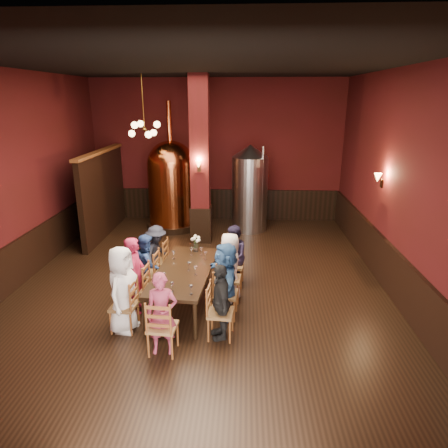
# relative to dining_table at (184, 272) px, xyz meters

# --- Properties ---
(room) EXTENTS (10.00, 10.02, 4.50)m
(room) POSITION_rel_dining_table_xyz_m (0.23, 0.93, 1.56)
(room) COLOR black
(room) RESTS_ON ground
(wainscot_right) EXTENTS (0.08, 9.90, 1.00)m
(wainscot_right) POSITION_rel_dining_table_xyz_m (4.19, 0.93, -0.19)
(wainscot_right) COLOR black
(wainscot_right) RESTS_ON ground
(wainscot_back) EXTENTS (7.90, 0.08, 1.00)m
(wainscot_back) POSITION_rel_dining_table_xyz_m (0.23, 5.89, -0.19)
(wainscot_back) COLOR black
(wainscot_back) RESTS_ON ground
(wainscot_left) EXTENTS (0.08, 9.90, 1.00)m
(wainscot_left) POSITION_rel_dining_table_xyz_m (-3.73, 0.93, -0.19)
(wainscot_left) COLOR black
(wainscot_left) RESTS_ON ground
(column) EXTENTS (0.58, 0.58, 4.50)m
(column) POSITION_rel_dining_table_xyz_m (-0.07, 3.73, 1.56)
(column) COLOR #4A1013
(column) RESTS_ON ground
(partition) EXTENTS (0.22, 3.50, 2.40)m
(partition) POSITION_rel_dining_table_xyz_m (-2.97, 4.13, 0.51)
(partition) COLOR black
(partition) RESTS_ON ground
(pendant_cluster) EXTENTS (0.90, 0.90, 1.70)m
(pendant_cluster) POSITION_rel_dining_table_xyz_m (-1.57, 3.83, 2.41)
(pendant_cluster) COLOR #A57226
(pendant_cluster) RESTS_ON room
(sconce_wall) EXTENTS (0.20, 0.20, 0.36)m
(sconce_wall) POSITION_rel_dining_table_xyz_m (4.13, 1.73, 1.51)
(sconce_wall) COLOR black
(sconce_wall) RESTS_ON room
(sconce_column) EXTENTS (0.20, 0.20, 0.36)m
(sconce_column) POSITION_rel_dining_table_xyz_m (-0.07, 3.43, 1.51)
(sconce_column) COLOR black
(sconce_column) RESTS_ON column
(dining_table) EXTENTS (1.19, 2.47, 0.75)m
(dining_table) POSITION_rel_dining_table_xyz_m (0.00, 0.00, 0.00)
(dining_table) COLOR black
(dining_table) RESTS_ON ground
(chair_0) EXTENTS (0.49, 0.49, 0.92)m
(chair_0) POSITION_rel_dining_table_xyz_m (-0.93, -0.93, -0.23)
(chair_0) COLOR brown
(chair_0) RESTS_ON ground
(person_0) EXTENTS (0.62, 0.83, 1.55)m
(person_0) POSITION_rel_dining_table_xyz_m (-0.93, -0.93, 0.09)
(person_0) COLOR white
(person_0) RESTS_ON ground
(chair_1) EXTENTS (0.49, 0.49, 0.92)m
(chair_1) POSITION_rel_dining_table_xyz_m (-0.87, -0.26, -0.23)
(chair_1) COLOR brown
(chair_1) RESTS_ON ground
(person_1) EXTENTS (0.41, 0.57, 1.48)m
(person_1) POSITION_rel_dining_table_xyz_m (-0.87, -0.26, 0.05)
(person_1) COLOR #A41C3F
(person_1) RESTS_ON ground
(chair_2) EXTENTS (0.49, 0.49, 0.92)m
(chair_2) POSITION_rel_dining_table_xyz_m (-0.82, 0.40, -0.23)
(chair_2) COLOR brown
(chair_2) RESTS_ON ground
(person_2) EXTENTS (0.45, 0.69, 1.31)m
(person_2) POSITION_rel_dining_table_xyz_m (-0.82, 0.40, -0.03)
(person_2) COLOR navy
(person_2) RESTS_ON ground
(chair_3) EXTENTS (0.49, 0.49, 0.92)m
(chair_3) POSITION_rel_dining_table_xyz_m (-0.77, 1.06, -0.23)
(chair_3) COLOR brown
(chair_3) RESTS_ON ground
(person_3) EXTENTS (0.61, 0.89, 1.28)m
(person_3) POSITION_rel_dining_table_xyz_m (-0.77, 1.06, -0.05)
(person_3) COLOR black
(person_3) RESTS_ON ground
(chair_4) EXTENTS (0.49, 0.49, 0.92)m
(chair_4) POSITION_rel_dining_table_xyz_m (0.77, -1.06, -0.23)
(chair_4) COLOR brown
(chair_4) RESTS_ON ground
(person_4) EXTENTS (0.50, 0.84, 1.34)m
(person_4) POSITION_rel_dining_table_xyz_m (0.77, -1.06, -0.02)
(person_4) COLOR black
(person_4) RESTS_ON ground
(chair_5) EXTENTS (0.49, 0.49, 0.92)m
(chair_5) POSITION_rel_dining_table_xyz_m (0.82, -0.40, -0.23)
(chair_5) COLOR brown
(chair_5) RESTS_ON ground
(person_5) EXTENTS (0.70, 1.41, 1.46)m
(person_5) POSITION_rel_dining_table_xyz_m (0.82, -0.40, 0.04)
(person_5) COLOR #2D5488
(person_5) RESTS_ON ground
(chair_6) EXTENTS (0.49, 0.49, 0.92)m
(chair_6) POSITION_rel_dining_table_xyz_m (0.87, 0.26, -0.23)
(chair_6) COLOR brown
(chair_6) RESTS_ON ground
(person_6) EXTENTS (0.60, 0.77, 1.41)m
(person_6) POSITION_rel_dining_table_xyz_m (0.87, 0.26, 0.02)
(person_6) COLOR silver
(person_6) RESTS_ON ground
(chair_7) EXTENTS (0.49, 0.49, 0.92)m
(chair_7) POSITION_rel_dining_table_xyz_m (0.93, 0.93, -0.23)
(chair_7) COLOR brown
(chair_7) RESTS_ON ground
(person_7) EXTENTS (0.44, 0.70, 1.34)m
(person_7) POSITION_rel_dining_table_xyz_m (0.93, 0.93, -0.02)
(person_7) COLOR black
(person_7) RESTS_ON ground
(chair_8) EXTENTS (0.49, 0.49, 0.92)m
(chair_8) POSITION_rel_dining_table_xyz_m (-0.12, -1.55, -0.23)
(chair_8) COLOR brown
(chair_8) RESTS_ON ground
(person_8) EXTENTS (0.52, 0.36, 1.36)m
(person_8) POSITION_rel_dining_table_xyz_m (-0.12, -1.55, -0.01)
(person_8) COLOR #A23653
(person_8) RESTS_ON ground
(copper_kettle) EXTENTS (1.85, 1.85, 3.82)m
(copper_kettle) POSITION_rel_dining_table_xyz_m (-1.09, 4.87, 0.70)
(copper_kettle) COLOR black
(copper_kettle) RESTS_ON ground
(steel_vessel) EXTENTS (1.09, 1.09, 2.60)m
(steel_vessel) POSITION_rel_dining_table_xyz_m (1.29, 4.78, 0.61)
(steel_vessel) COLOR #B2B2B7
(steel_vessel) RESTS_ON ground
(rose_vase) EXTENTS (0.21, 0.21, 0.36)m
(rose_vase) POSITION_rel_dining_table_xyz_m (0.11, 0.96, 0.30)
(rose_vase) COLOR white
(rose_vase) RESTS_ON dining_table
(wine_glass_0) EXTENTS (0.07, 0.07, 0.17)m
(wine_glass_0) POSITION_rel_dining_table_xyz_m (-0.29, 0.51, 0.15)
(wine_glass_0) COLOR white
(wine_glass_0) RESTS_ON dining_table
(wine_glass_1) EXTENTS (0.07, 0.07, 0.17)m
(wine_glass_1) POSITION_rel_dining_table_xyz_m (0.27, -1.00, 0.15)
(wine_glass_1) COLOR white
(wine_glass_1) RESTS_ON dining_table
(wine_glass_2) EXTENTS (0.07, 0.07, 0.17)m
(wine_glass_2) POSITION_rel_dining_table_xyz_m (-0.37, -0.68, 0.15)
(wine_glass_2) COLOR white
(wine_glass_2) RESTS_ON dining_table
(wine_glass_3) EXTENTS (0.07, 0.07, 0.17)m
(wine_glass_3) POSITION_rel_dining_table_xyz_m (0.25, -0.22, 0.15)
(wine_glass_3) COLOR white
(wine_glass_3) RESTS_ON dining_table
(wine_glass_4) EXTENTS (0.07, 0.07, 0.17)m
(wine_glass_4) POSITION_rel_dining_table_xyz_m (0.26, 0.75, 0.15)
(wine_glass_4) COLOR white
(wine_glass_4) RESTS_ON dining_table
(wine_glass_5) EXTENTS (0.07, 0.07, 0.17)m
(wine_glass_5) POSITION_rel_dining_table_xyz_m (0.10, -0.04, 0.15)
(wine_glass_5) COLOR white
(wine_glass_5) RESTS_ON dining_table
(wine_glass_6) EXTENTS (0.07, 0.07, 0.17)m
(wine_glass_6) POSITION_rel_dining_table_xyz_m (0.36, 0.51, 0.15)
(wine_glass_6) COLOR white
(wine_glass_6) RESTS_ON dining_table
(wine_glass_7) EXTENTS (0.07, 0.07, 0.17)m
(wine_glass_7) POSITION_rel_dining_table_xyz_m (-0.28, -0.56, 0.15)
(wine_glass_7) COLOR white
(wine_glass_7) RESTS_ON dining_table
(wine_glass_8) EXTENTS (0.07, 0.07, 0.17)m
(wine_glass_8) POSITION_rel_dining_table_xyz_m (0.05, 0.73, 0.15)
(wine_glass_8) COLOR white
(wine_glass_8) RESTS_ON dining_table
(wine_glass_9) EXTENTS (0.07, 0.07, 0.17)m
(wine_glass_9) POSITION_rel_dining_table_xyz_m (-0.07, -0.91, 0.15)
(wine_glass_9) COLOR white
(wine_glass_9) RESTS_ON dining_table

